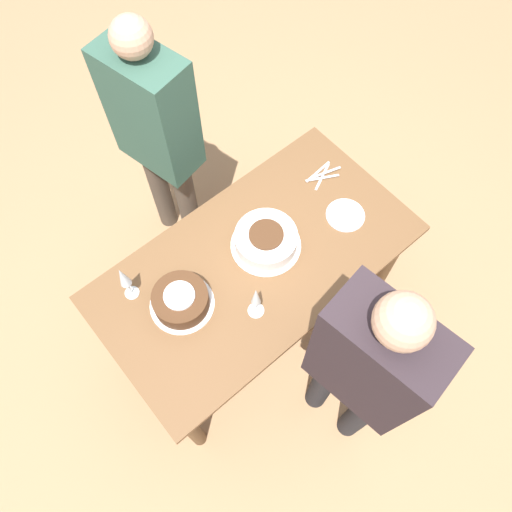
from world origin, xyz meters
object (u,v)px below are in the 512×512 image
Objects in this scene: person_cutting at (156,131)px; person_watching at (365,369)px; wine_glass_far at (123,278)px; cake_front_chocolate at (181,300)px; cake_center_white at (266,240)px; wine_glass_near at (256,298)px.

person_watching reaches higher than person_cutting.
person_watching is at bearing 117.94° from wine_glass_far.
person_cutting is at bearing -135.30° from wine_glass_far.
wine_glass_far is at bearing -53.49° from cake_front_chocolate.
cake_center_white is at bearing 161.59° from wine_glass_far.
wine_glass_near is (-0.22, 0.23, 0.10)m from cake_front_chocolate.
cake_front_chocolate is 0.18× the size of person_watching.
person_watching is (-0.34, 0.72, 0.13)m from cake_front_chocolate.
person_cutting is (0.05, -0.74, 0.12)m from cake_center_white.
cake_front_chocolate is at bearing 17.61° from person_watching.
wine_glass_far is at bearing -57.49° from person_cutting.
wine_glass_far reaches higher than wine_glass_near.
cake_center_white is 0.21× the size of person_watching.
wine_glass_near is at bearing -23.29° from person_cutting.
person_cutting is at bearing -10.60° from person_watching.
cake_center_white is 0.21× the size of person_cutting.
wine_glass_far is at bearing -18.41° from cake_center_white.
cake_front_chocolate is at bearing -45.83° from wine_glass_near.
person_cutting is at bearing -101.10° from wine_glass_near.
wine_glass_near is at bearing 130.98° from wine_glass_far.
wine_glass_far is 0.15× the size of person_cutting.
person_cutting is (-0.19, -0.96, 0.01)m from wine_glass_near.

